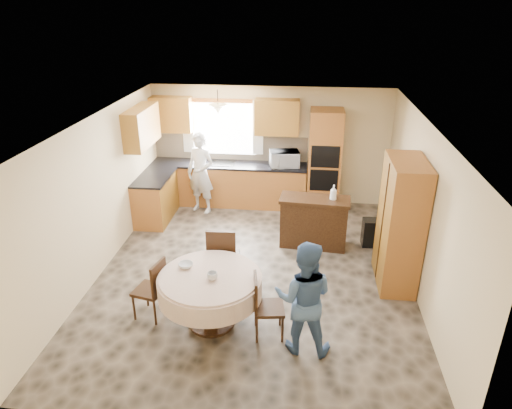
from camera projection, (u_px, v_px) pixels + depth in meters
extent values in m
cube|color=#6D5D4C|center=(254.00, 272.00, 7.50)|extent=(5.00, 6.00, 0.01)
cube|color=white|center=(254.00, 123.00, 6.46)|extent=(5.00, 6.00, 0.01)
cube|color=#D6BC89|center=(270.00, 146.00, 9.70)|extent=(5.00, 0.02, 2.50)
cube|color=#D6BC89|center=(218.00, 334.00, 4.27)|extent=(5.00, 0.02, 2.50)
cube|color=#D6BC89|center=(98.00, 196.00, 7.23)|extent=(0.02, 6.00, 2.50)
cube|color=#D6BC89|center=(422.00, 211.00, 6.73)|extent=(0.02, 6.00, 2.50)
cube|color=white|center=(223.00, 129.00, 9.63)|extent=(1.40, 0.03, 1.10)
cube|color=white|center=(188.00, 126.00, 9.64)|extent=(0.22, 0.02, 1.15)
cube|color=white|center=(258.00, 128.00, 9.49)|extent=(0.22, 0.02, 1.15)
cube|color=#C96D35|center=(229.00, 185.00, 9.84)|extent=(3.30, 0.60, 0.88)
cube|color=black|center=(229.00, 164.00, 9.65)|extent=(3.30, 0.64, 0.04)
cube|color=#C96D35|center=(156.00, 199.00, 9.16)|extent=(0.60, 1.20, 0.88)
cube|color=black|center=(154.00, 177.00, 8.97)|extent=(0.64, 1.20, 0.04)
cube|color=tan|center=(231.00, 148.00, 9.80)|extent=(3.30, 0.02, 0.55)
cube|color=#C17C30|center=(172.00, 114.00, 9.48)|extent=(0.85, 0.33, 0.72)
cube|color=#C17C30|center=(277.00, 117.00, 9.26)|extent=(0.90, 0.33, 0.72)
cube|color=#C17C30|center=(142.00, 127.00, 8.57)|extent=(0.33, 1.20, 0.72)
cube|color=#C96D35|center=(324.00, 161.00, 9.38)|extent=(0.66, 0.62, 2.12)
cube|color=black|center=(325.00, 157.00, 9.02)|extent=(0.56, 0.01, 0.45)
cube|color=black|center=(324.00, 180.00, 9.22)|extent=(0.56, 0.01, 0.45)
cone|color=beige|center=(218.00, 109.00, 8.98)|extent=(0.36, 0.36, 0.18)
cube|color=#3E2411|center=(314.00, 223.00, 8.16)|extent=(1.26, 0.60, 0.87)
cube|color=black|center=(373.00, 233.00, 8.23)|extent=(0.38, 0.28, 0.51)
cube|color=#C96D35|center=(400.00, 224.00, 6.87)|extent=(0.53, 1.06, 2.01)
cylinder|color=#3E2411|center=(211.00, 302.00, 6.17)|extent=(0.20, 0.20, 0.73)
cylinder|color=#3E2411|center=(212.00, 322.00, 6.32)|extent=(0.61, 0.61, 0.04)
cylinder|color=#F0E2C5|center=(210.00, 277.00, 6.01)|extent=(1.33, 1.33, 0.05)
cylinder|color=#F0E2C5|center=(210.00, 286.00, 6.07)|extent=(1.39, 1.39, 0.29)
cube|color=#3E2411|center=(149.00, 290.00, 6.33)|extent=(0.47, 0.47, 0.05)
cube|color=#3E2411|center=(159.00, 278.00, 6.17)|extent=(0.12, 0.37, 0.46)
cylinder|color=#3E2411|center=(135.00, 310.00, 6.29)|extent=(0.03, 0.03, 0.40)
cylinder|color=#3E2411|center=(159.00, 311.00, 6.25)|extent=(0.03, 0.03, 0.40)
cylinder|color=#3E2411|center=(143.00, 295.00, 6.59)|extent=(0.03, 0.03, 0.40)
cylinder|color=#3E2411|center=(166.00, 297.00, 6.55)|extent=(0.03, 0.03, 0.40)
cube|color=#3E2411|center=(223.00, 258.00, 6.98)|extent=(0.47, 0.47, 0.05)
cube|color=#3E2411|center=(221.00, 248.00, 6.67)|extent=(0.44, 0.06, 0.54)
cylinder|color=#3E2411|center=(209.00, 278.00, 6.93)|extent=(0.04, 0.04, 0.47)
cylinder|color=#3E2411|center=(235.00, 280.00, 6.89)|extent=(0.04, 0.04, 0.47)
cylinder|color=#3E2411|center=(214.00, 265.00, 7.28)|extent=(0.04, 0.04, 0.47)
cylinder|color=#3E2411|center=(238.00, 266.00, 7.24)|extent=(0.04, 0.04, 0.47)
cube|color=#3E2411|center=(269.00, 308.00, 5.97)|extent=(0.44, 0.44, 0.05)
cube|color=#3E2411|center=(256.00, 293.00, 5.86)|extent=(0.09, 0.37, 0.46)
cylinder|color=#3E2411|center=(255.00, 329.00, 5.92)|extent=(0.03, 0.03, 0.40)
cylinder|color=#3E2411|center=(281.00, 331.00, 5.89)|extent=(0.03, 0.03, 0.40)
cylinder|color=#3E2411|center=(258.00, 313.00, 6.22)|extent=(0.03, 0.03, 0.40)
cylinder|color=#3E2411|center=(282.00, 314.00, 6.19)|extent=(0.03, 0.03, 0.40)
cube|color=gold|center=(418.00, 174.00, 6.97)|extent=(0.05, 0.59, 0.49)
cube|color=silver|center=(416.00, 174.00, 6.97)|extent=(0.01, 0.49, 0.38)
imported|color=silver|center=(284.00, 159.00, 9.42)|extent=(0.66, 0.51, 0.33)
imported|color=silver|center=(201.00, 173.00, 9.34)|extent=(0.72, 0.61, 1.69)
imported|color=#3D5A86|center=(304.00, 298.00, 5.59)|extent=(0.79, 0.63, 1.53)
imported|color=#B2B2B2|center=(300.00, 199.00, 8.00)|extent=(0.25, 0.25, 0.05)
imported|color=silver|center=(333.00, 194.00, 7.89)|extent=(0.13, 0.13, 0.32)
imported|color=#B2B2B2|center=(212.00, 276.00, 5.89)|extent=(0.18, 0.18, 0.11)
imported|color=#B2B2B2|center=(186.00, 265.00, 6.17)|extent=(0.21, 0.21, 0.06)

